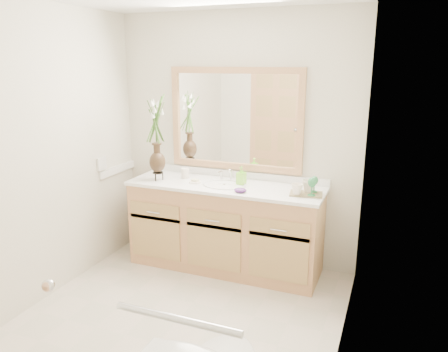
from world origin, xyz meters
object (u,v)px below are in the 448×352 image
at_px(flower_vase, 156,128).
at_px(tray, 306,194).
at_px(tumbler, 185,173).
at_px(soap_bottle, 241,176).

xyz_separation_m(flower_vase, tray, (1.43, 0.05, -0.50)).
height_order(flower_vase, tumbler, flower_vase).
bearing_deg(tray, tumbler, 166.23).
relative_size(tumbler, tray, 0.36).
bearing_deg(soap_bottle, flower_vase, -161.12).
distance_m(tumbler, soap_bottle, 0.58).
bearing_deg(tray, flower_vase, 173.40).
relative_size(flower_vase, tumbler, 7.59).
bearing_deg(tumbler, flower_vase, -143.04).
distance_m(soap_bottle, tray, 0.64).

